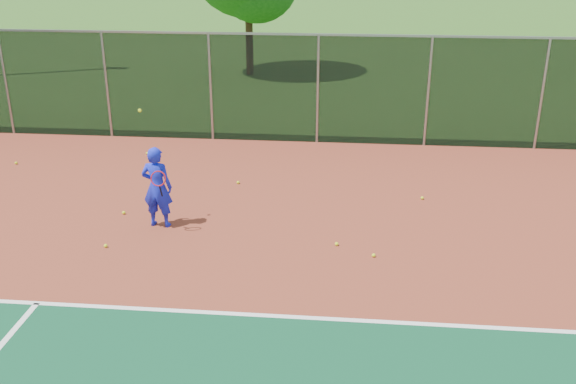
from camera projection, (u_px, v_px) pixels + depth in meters
court_apron at (496, 370)px, 8.73m from camera, size 30.00×20.00×0.02m
fence_back at (428, 91)px, 17.37m from camera, size 30.00×0.06×3.03m
tennis_player at (157, 187)px, 12.72m from camera, size 0.64×0.64×2.40m
practice_ball_0 at (124, 213)px, 13.53m from camera, size 0.07×0.07×0.07m
practice_ball_1 at (374, 255)px, 11.74m from camera, size 0.07×0.07×0.07m
practice_ball_2 at (106, 246)px, 12.10m from camera, size 0.07×0.07×0.07m
practice_ball_3 at (337, 244)px, 12.17m from camera, size 0.07×0.07×0.07m
practice_ball_4 at (16, 163)px, 16.45m from camera, size 0.07×0.07×0.07m
practice_ball_5 at (422, 198)px, 14.28m from camera, size 0.07×0.07×0.07m
practice_ball_6 at (147, 153)px, 17.18m from camera, size 0.07×0.07×0.07m
practice_ball_8 at (238, 182)px, 15.18m from camera, size 0.07×0.07×0.07m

